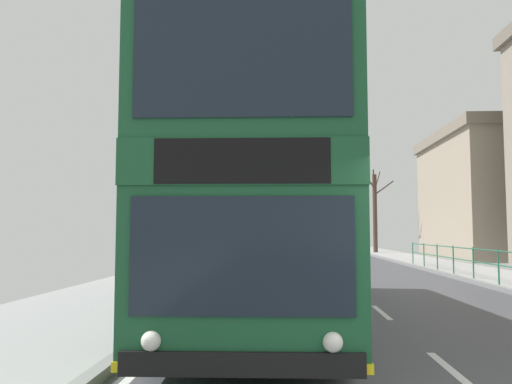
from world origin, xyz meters
The scene contains 2 objects.
double_decker_bus_main centered at (-2.65, 6.68, 2.35)m, with size 2.94×11.57×4.48m.
bare_tree_far_01 centered at (5.22, 38.23, 3.56)m, with size 2.38×2.75×6.71m.
Camera 1 is at (-2.09, -4.15, 1.74)m, focal length 36.26 mm.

